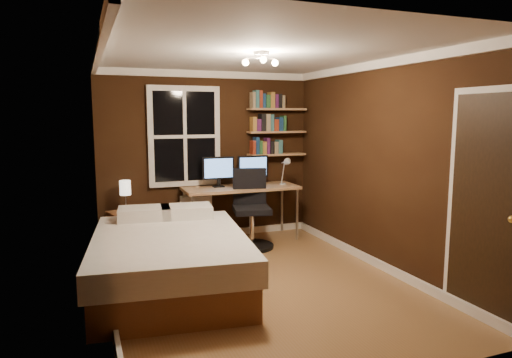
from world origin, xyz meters
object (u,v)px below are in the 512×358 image
object	(u,v)px
monitor_left	(218,172)
monitor_right	(253,170)
bedside_lamp	(126,196)
radiator	(196,218)
desk_lamp	(285,171)
office_chair	(251,217)
desk	(241,191)
nightstand	(127,231)
bed	(170,259)

from	to	relation	value
monitor_left	monitor_right	size ratio (longest dim) A/B	1.00
monitor_right	bedside_lamp	bearing A→B (deg)	179.86
radiator	monitor_left	distance (m)	0.77
desk_lamp	office_chair	distance (m)	0.92
office_chair	desk_lamp	bearing A→B (deg)	35.20
bedside_lamp	monitor_right	world-z (taller)	monitor_right
radiator	monitor_left	bearing A→B (deg)	-23.47
desk	office_chair	xyz separation A→B (m)	(0.01, -0.39, -0.32)
desk_lamp	radiator	bearing A→B (deg)	165.37
monitor_right	nightstand	bearing A→B (deg)	179.86
nightstand	bedside_lamp	bearing A→B (deg)	0.00
monitor_left	bed	bearing A→B (deg)	-122.07
desk	desk_lamp	bearing A→B (deg)	-10.03
nightstand	radiator	bearing A→B (deg)	-9.34
bed	desk	xyz separation A→B (m)	(1.34, 1.55, 0.43)
desk_lamp	office_chair	world-z (taller)	desk_lamp
desk_lamp	office_chair	bearing A→B (deg)	-156.84
desk	monitor_left	world-z (taller)	monitor_left
monitor_left	nightstand	bearing A→B (deg)	179.81
monitor_left	monitor_right	distance (m)	0.54
nightstand	desk	xyz separation A→B (m)	(1.65, -0.09, 0.48)
bed	radiator	world-z (taller)	bed
bed	monitor_left	distance (m)	2.06
radiator	monitor_left	size ratio (longest dim) A/B	1.42
bed	radiator	xyz separation A→B (m)	(0.71, 1.77, 0.02)
office_chair	monitor_right	bearing A→B (deg)	78.70
radiator	desk_lamp	xyz separation A→B (m)	(1.30, -0.34, 0.69)
monitor_left	desk_lamp	bearing A→B (deg)	-11.64
desk	bedside_lamp	bearing A→B (deg)	176.88
office_chair	bedside_lamp	bearing A→B (deg)	175.79
nightstand	monitor_left	size ratio (longest dim) A/B	1.13
radiator	bed	bearing A→B (deg)	-111.91
bed	monitor_right	world-z (taller)	monitor_right
radiator	monitor_left	world-z (taller)	monitor_left
monitor_right	desk_lamp	size ratio (longest dim) A/B	1.08
monitor_left	desk_lamp	xyz separation A→B (m)	(0.98, -0.20, -0.00)
bed	desk	distance (m)	2.10
monitor_left	office_chair	distance (m)	0.84
radiator	desk_lamp	world-z (taller)	desk_lamp
nightstand	desk	size ratio (longest dim) A/B	0.32
bed	desk	bearing A→B (deg)	56.08
office_chair	nightstand	bearing A→B (deg)	175.79
bedside_lamp	office_chair	bearing A→B (deg)	-16.25
bed	desk	world-z (taller)	desk
nightstand	desk_lamp	xyz separation A→B (m)	(2.31, -0.21, 0.76)
monitor_left	monitor_right	bearing A→B (deg)	0.00
radiator	monitor_right	world-z (taller)	monitor_right
radiator	office_chair	distance (m)	0.90
bed	bedside_lamp	world-z (taller)	bedside_lamp
bed	radiator	size ratio (longest dim) A/B	3.50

